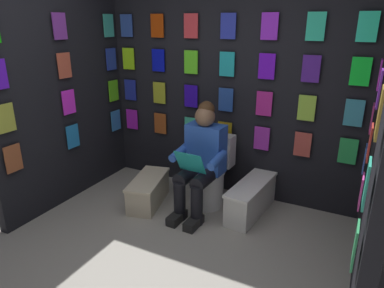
{
  "coord_description": "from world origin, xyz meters",
  "views": [
    {
      "loc": [
        -1.4,
        1.74,
        1.94
      ],
      "look_at": [
        0.01,
        -1.02,
        0.85
      ],
      "focal_mm": 32.33,
      "sensor_mm": 36.0,
      "label": 1
    }
  ],
  "objects_px": {
    "comic_longbox_near": "(251,198)",
    "comic_longbox_far": "(148,191)",
    "toilet": "(210,175)",
    "person_reading": "(201,159)"
  },
  "relations": [
    {
      "from": "person_reading",
      "to": "comic_longbox_near",
      "type": "distance_m",
      "value": 0.69
    },
    {
      "from": "person_reading",
      "to": "comic_longbox_far",
      "type": "distance_m",
      "value": 0.75
    },
    {
      "from": "toilet",
      "to": "comic_longbox_far",
      "type": "relative_size",
      "value": 1.05
    },
    {
      "from": "person_reading",
      "to": "comic_longbox_near",
      "type": "height_order",
      "value": "person_reading"
    },
    {
      "from": "toilet",
      "to": "person_reading",
      "type": "xyz_separation_m",
      "value": [
        0.01,
        0.23,
        0.27
      ]
    },
    {
      "from": "comic_longbox_near",
      "to": "comic_longbox_far",
      "type": "relative_size",
      "value": 1.15
    },
    {
      "from": "comic_longbox_near",
      "to": "comic_longbox_far",
      "type": "bearing_deg",
      "value": 21.85
    },
    {
      "from": "comic_longbox_near",
      "to": "comic_longbox_far",
      "type": "height_order",
      "value": "comic_longbox_near"
    },
    {
      "from": "comic_longbox_near",
      "to": "comic_longbox_far",
      "type": "distance_m",
      "value": 1.14
    },
    {
      "from": "toilet",
      "to": "comic_longbox_near",
      "type": "height_order",
      "value": "toilet"
    }
  ]
}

